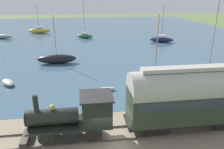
{
  "coord_description": "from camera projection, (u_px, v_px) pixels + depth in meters",
  "views": [
    {
      "loc": [
        -12.08,
        1.51,
        9.54
      ],
      "look_at": [
        6.18,
        -1.03,
        2.7
      ],
      "focal_mm": 35.0,
      "sensor_mm": 36.0,
      "label": 1
    }
  ],
  "objects": [
    {
      "name": "sailboat_yellow",
      "position": [
        39.0,
        30.0,
        55.81
      ],
      "size": [
        1.14,
        5.49,
        7.37
      ],
      "rotation": [
        0.0,
        0.0,
        -0.02
      ],
      "color": "gold",
      "rests_on": "harbor_water"
    },
    {
      "name": "rowboat_mid_harbor",
      "position": [
        104.0,
        90.0,
        22.6
      ],
      "size": [
        1.24,
        2.51,
        0.39
      ],
      "rotation": [
        0.0,
        0.0,
        0.22
      ],
      "color": "beige",
      "rests_on": "harbor_water"
    },
    {
      "name": "sailboat_black",
      "position": [
        57.0,
        59.0,
        31.62
      ],
      "size": [
        1.5,
        5.54,
        6.88
      ],
      "rotation": [
        0.0,
        0.0,
        0.0
      ],
      "color": "black",
      "rests_on": "harbor_water"
    },
    {
      "name": "passenger_coach",
      "position": [
        192.0,
        95.0,
        14.62
      ],
      "size": [
        2.37,
        8.86,
        4.48
      ],
      "color": "black",
      "rests_on": "rail_embankment"
    },
    {
      "name": "sailboat_teal",
      "position": [
        154.0,
        87.0,
        22.44
      ],
      "size": [
        2.64,
        4.82,
        7.81
      ],
      "rotation": [
        0.0,
        0.0,
        0.27
      ],
      "color": "#1E707A",
      "rests_on": "harbor_water"
    },
    {
      "name": "rowboat_far_out",
      "position": [
        98.0,
        102.0,
        19.91
      ],
      "size": [
        2.41,
        2.12,
        0.53
      ],
      "rotation": [
        0.0,
        0.0,
        -0.96
      ],
      "color": "silver",
      "rests_on": "harbor_water"
    },
    {
      "name": "rowboat_off_pier",
      "position": [
        8.0,
        82.0,
        24.21
      ],
      "size": [
        2.43,
        2.11,
        0.55
      ],
      "rotation": [
        0.0,
        0.0,
        -0.96
      ],
      "color": "#B7B2A3",
      "rests_on": "harbor_water"
    },
    {
      "name": "sailboat_green",
      "position": [
        85.0,
        35.0,
        49.75
      ],
      "size": [
        2.63,
        4.05,
        8.73
      ],
      "rotation": [
        0.0,
        0.0,
        -0.43
      ],
      "color": "#236B42",
      "rests_on": "harbor_water"
    },
    {
      "name": "ground_plane",
      "position": [
        110.0,
        144.0,
        14.73
      ],
      "size": [
        200.0,
        200.0,
        0.0
      ],
      "primitive_type": "plane",
      "color": "#607542"
    },
    {
      "name": "rail_embankment",
      "position": [
        109.0,
        138.0,
        14.89
      ],
      "size": [
        5.74,
        56.0,
        0.7
      ],
      "color": "gray",
      "rests_on": "ground"
    },
    {
      "name": "steam_locomotive",
      "position": [
        78.0,
        114.0,
        13.92
      ],
      "size": [
        2.09,
        5.84,
        3.11
      ],
      "color": "black",
      "rests_on": "rail_embankment"
    },
    {
      "name": "harbor_water",
      "position": [
        88.0,
        34.0,
        55.07
      ],
      "size": [
        80.0,
        80.0,
        0.01
      ],
      "color": "#426075",
      "rests_on": "ground"
    },
    {
      "name": "sailboat_red",
      "position": [
        208.0,
        75.0,
        25.8
      ],
      "size": [
        3.48,
        6.55,
        8.95
      ],
      "rotation": [
        0.0,
        0.0,
        0.32
      ],
      "color": "#B72D23",
      "rests_on": "harbor_water"
    },
    {
      "name": "sailboat_navy",
      "position": [
        161.0,
        39.0,
        45.67
      ],
      "size": [
        3.32,
        5.22,
        7.56
      ],
      "rotation": [
        0.0,
        0.0,
        -0.35
      ],
      "color": "#192347",
      "rests_on": "harbor_water"
    }
  ]
}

